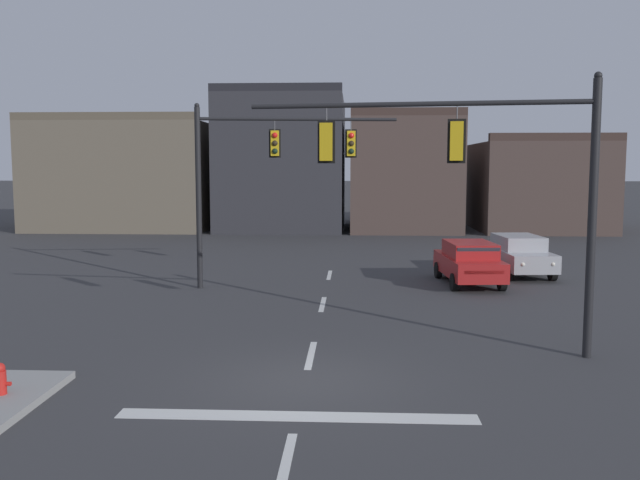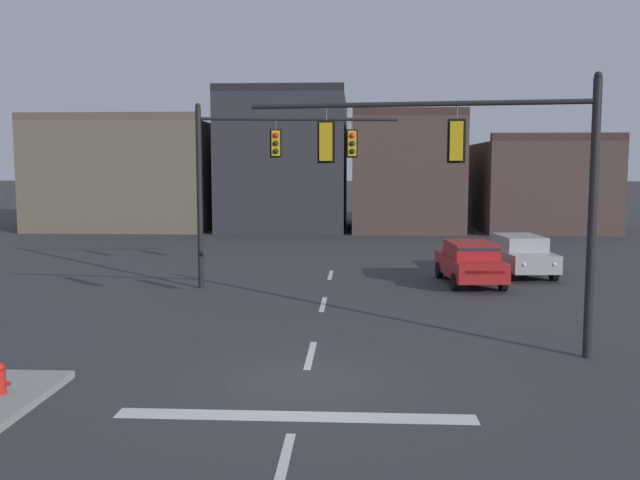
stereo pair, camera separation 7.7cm
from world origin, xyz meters
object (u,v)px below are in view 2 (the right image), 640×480
car_lot_nearside (470,262)px  signal_mast_far_side (258,164)px  signal_mast_near_side (485,167)px  car_lot_middle (520,254)px  fire_hydrant (0,384)px

car_lot_nearside → signal_mast_far_side: bearing=-172.4°
signal_mast_near_side → car_lot_nearside: bearing=82.4°
car_lot_nearside → car_lot_middle: same height
fire_hydrant → car_lot_middle: bearing=50.2°
car_lot_middle → signal_mast_near_side: bearing=-107.1°
signal_mast_far_side → fire_hydrant: signal_mast_far_side is taller
signal_mast_near_side → car_lot_nearside: 10.29m
signal_mast_near_side → car_lot_nearside: signal_mast_near_side is taller
car_lot_middle → signal_mast_far_side: bearing=-161.4°
signal_mast_near_side → fire_hydrant: (-9.61, -3.97, -4.05)m
signal_mast_near_side → car_lot_middle: (3.68, 11.99, -3.52)m
signal_mast_near_side → car_lot_middle: signal_mast_near_side is taller
signal_mast_near_side → fire_hydrant: bearing=-157.6°
car_lot_nearside → car_lot_middle: bearing=45.0°
car_lot_nearside → car_lot_middle: size_ratio=1.00×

